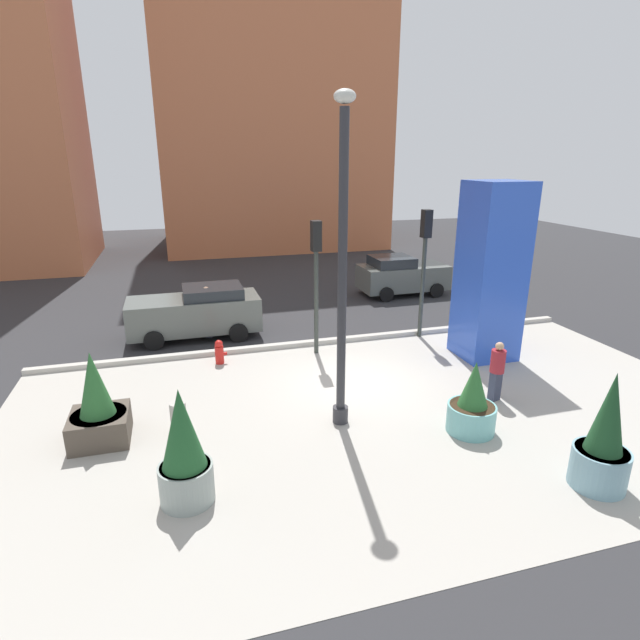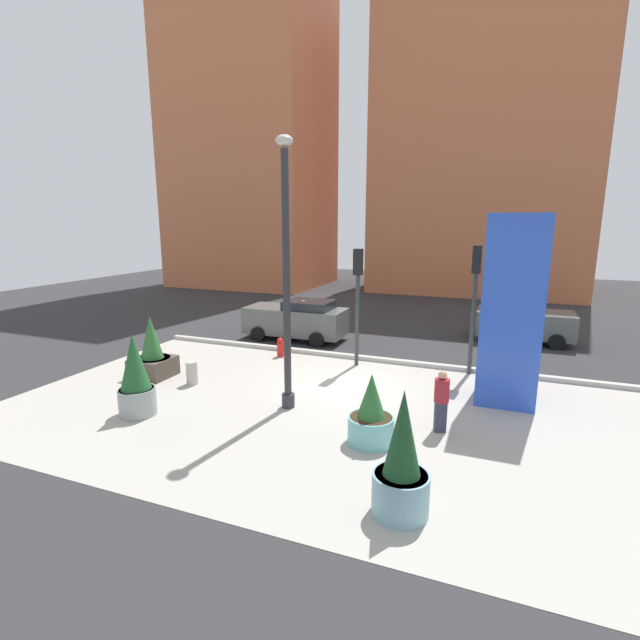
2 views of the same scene
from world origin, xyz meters
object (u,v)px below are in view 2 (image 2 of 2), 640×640
at_px(potted_plant_by_pillar, 136,379).
at_px(pedestrian_by_curb, 303,318).
at_px(traffic_light_far_side, 475,288).
at_px(traffic_light_corner, 358,287).
at_px(potted_plant_near_right, 371,417).
at_px(pedestrian_crossing, 441,398).
at_px(art_pillar_blue, 511,311).
at_px(car_curb_west, 297,319).
at_px(potted_plant_mid_plaza, 402,466).
at_px(fire_hydrant, 280,347).
at_px(car_far_lane, 523,321).
at_px(concrete_bollard, 192,373).
at_px(potted_plant_near_left, 152,354).
at_px(lamp_post, 286,282).

xyz_separation_m(potted_plant_by_pillar, pedestrian_by_curb, (1.02, 8.81, 0.00)).
height_order(traffic_light_far_side, traffic_light_corner, traffic_light_far_side).
height_order(potted_plant_near_right, pedestrian_crossing, potted_plant_near_right).
bearing_deg(potted_plant_near_right, art_pillar_blue, 53.85).
bearing_deg(car_curb_west, art_pillar_blue, -26.39).
bearing_deg(potted_plant_mid_plaza, pedestrian_by_curb, 121.60).
xyz_separation_m(fire_hydrant, car_far_lane, (8.67, 5.91, 0.51)).
relative_size(art_pillar_blue, fire_hydrant, 7.10).
bearing_deg(potted_plant_by_pillar, potted_plant_near_right, 6.61).
bearing_deg(concrete_bollard, fire_hydrant, 71.74).
relative_size(potted_plant_near_left, pedestrian_crossing, 1.32).
distance_m(potted_plant_near_right, potted_plant_mid_plaza, 2.72).
bearing_deg(lamp_post, car_far_lane, 58.61).
bearing_deg(potted_plant_mid_plaza, traffic_light_corner, 112.27).
xyz_separation_m(car_curb_west, pedestrian_crossing, (7.06, -7.01, -0.02)).
bearing_deg(potted_plant_mid_plaza, traffic_light_far_side, 86.13).
bearing_deg(traffic_light_far_side, fire_hydrant, -175.65).
relative_size(traffic_light_far_side, car_far_lane, 1.11).
height_order(lamp_post, traffic_light_corner, lamp_post).
distance_m(potted_plant_mid_plaza, pedestrian_by_curb, 12.33).
height_order(potted_plant_near_left, potted_plant_by_pillar, potted_plant_by_pillar).
relative_size(car_curb_west, pedestrian_crossing, 2.78).
bearing_deg(fire_hydrant, potted_plant_mid_plaza, -51.66).
height_order(lamp_post, potted_plant_mid_plaza, lamp_post).
xyz_separation_m(potted_plant_mid_plaza, car_curb_west, (-6.83, 10.63, -0.03)).
xyz_separation_m(traffic_light_corner, car_far_lane, (5.63, 5.88, -1.97)).
distance_m(art_pillar_blue, potted_plant_mid_plaza, 6.85).
distance_m(potted_plant_near_left, pedestrian_by_curb, 6.78).
bearing_deg(potted_plant_by_pillar, car_far_lane, 51.18).
height_order(potted_plant_near_right, car_far_lane, car_far_lane).
bearing_deg(car_curb_west, car_far_lane, 19.63).
distance_m(art_pillar_blue, potted_plant_by_pillar, 10.45).
bearing_deg(concrete_bollard, pedestrian_crossing, -4.16).
xyz_separation_m(potted_plant_near_right, concrete_bollard, (-6.37, 1.77, -0.27)).
xyz_separation_m(pedestrian_by_curb, pedestrian_crossing, (6.69, -6.88, -0.13)).
relative_size(lamp_post, potted_plant_near_right, 4.24).
relative_size(lamp_post, car_curb_west, 1.64).
height_order(concrete_bollard, pedestrian_by_curb, pedestrian_by_curb).
height_order(art_pillar_blue, fire_hydrant, art_pillar_blue).
height_order(lamp_post, pedestrian_crossing, lamp_post).
relative_size(traffic_light_far_side, pedestrian_crossing, 2.74).
bearing_deg(fire_hydrant, potted_plant_near_right, -47.47).
relative_size(potted_plant_mid_plaza, car_far_lane, 0.60).
distance_m(car_curb_west, pedestrian_crossing, 9.95).
relative_size(concrete_bollard, car_curb_west, 0.17).
xyz_separation_m(potted_plant_near_right, traffic_light_far_side, (1.79, 6.10, 2.29)).
distance_m(potted_plant_near_left, potted_plant_mid_plaza, 10.20).
xyz_separation_m(traffic_light_far_side, pedestrian_by_curb, (-7.04, 1.98, -1.94)).
height_order(lamp_post, traffic_light_far_side, lamp_post).
relative_size(art_pillar_blue, traffic_light_far_side, 1.23).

